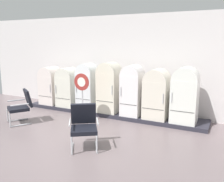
{
  "coord_description": "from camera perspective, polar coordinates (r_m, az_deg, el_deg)",
  "views": [
    {
      "loc": [
        3.59,
        -4.04,
        2.38
      ],
      "look_at": [
        0.19,
        2.75,
        0.85
      ],
      "focal_mm": 39.51,
      "sensor_mm": 36.0,
      "label": 1
    }
  ],
  "objects": [
    {
      "name": "armchair_left",
      "position": [
        7.75,
        -20.16,
        -3.06
      ],
      "size": [
        0.86,
        0.88,
        0.99
      ],
      "color": "silver",
      "rests_on": "ground"
    },
    {
      "name": "display_plinth",
      "position": [
        8.26,
        -0.31,
        -4.97
      ],
      "size": [
        6.2,
        0.95,
        0.12
      ],
      "primitive_type": "cube",
      "color": "#2A2934",
      "rests_on": "ground"
    },
    {
      "name": "refrigerator_6",
      "position": [
        7.18,
        16.53,
        -0.58
      ],
      "size": [
        0.7,
        0.63,
        1.58
      ],
      "color": "white",
      "rests_on": "display_plinth"
    },
    {
      "name": "armchair_right",
      "position": [
        5.66,
        -6.54,
        -7.66
      ],
      "size": [
        0.85,
        0.88,
        0.99
      ],
      "color": "silver",
      "rests_on": "ground"
    },
    {
      "name": "refrigerator_1",
      "position": [
        8.83,
        -10.19,
        1.12
      ],
      "size": [
        0.67,
        0.67,
        1.37
      ],
      "color": "silver",
      "rests_on": "display_plinth"
    },
    {
      "name": "sign_stand",
      "position": [
        7.37,
        -6.92,
        -1.46
      ],
      "size": [
        0.5,
        0.32,
        1.47
      ],
      "color": "#2D2D30",
      "rests_on": "ground"
    },
    {
      "name": "refrigerator_2",
      "position": [
        8.33,
        -5.75,
        1.36
      ],
      "size": [
        0.6,
        0.61,
        1.55
      ],
      "color": "white",
      "rests_on": "display_plinth"
    },
    {
      "name": "ground",
      "position": [
        5.92,
        -14.06,
        -13.0
      ],
      "size": [
        12.0,
        10.0,
        0.05
      ],
      "primitive_type": "cube",
      "color": "slate"
    },
    {
      "name": "refrigerator_3",
      "position": [
        7.93,
        -0.69,
        1.2
      ],
      "size": [
        0.65,
        0.64,
        1.62
      ],
      "color": "silver",
      "rests_on": "display_plinth"
    },
    {
      "name": "refrigerator_0",
      "position": [
        9.33,
        -14.01,
        1.5
      ],
      "size": [
        0.65,
        0.69,
        1.37
      ],
      "color": "silver",
      "rests_on": "display_plinth"
    },
    {
      "name": "back_wall",
      "position": [
        8.53,
        1.63,
        6.37
      ],
      "size": [
        11.76,
        0.12,
        3.25
      ],
      "color": "silver",
      "rests_on": "ground"
    },
    {
      "name": "refrigerator_5",
      "position": [
        7.4,
        10.28,
        -0.39
      ],
      "size": [
        0.7,
        0.69,
        1.48
      ],
      "color": "silver",
      "rests_on": "display_plinth"
    },
    {
      "name": "refrigerator_4",
      "position": [
        7.62,
        4.72,
        0.52
      ],
      "size": [
        0.6,
        0.66,
        1.57
      ],
      "color": "white",
      "rests_on": "display_plinth"
    }
  ]
}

